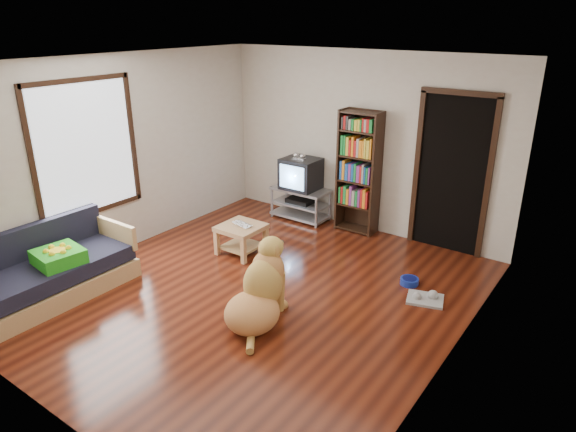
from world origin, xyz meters
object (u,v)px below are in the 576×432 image
Objects in this scene: dog at (260,293)px; grey_rag at (425,299)px; bookshelf at (359,166)px; tv_stand at (301,202)px; crt_tv at (302,173)px; green_cushion at (59,257)px; coffee_table at (241,234)px; dog_bowl at (409,281)px; laptop at (239,225)px; sofa at (53,274)px.

grey_rag is at bearing 47.73° from dog.
bookshelf is (-1.64, 1.37, 0.99)m from grey_rag.
tv_stand is 1.55× the size of crt_tv.
tv_stand is at bearing 84.24° from green_cushion.
green_cushion is at bearing -113.87° from coffee_table.
dog is (-0.98, -1.66, 0.29)m from dog_bowl.
tv_stand is (0.85, 3.59, -0.23)m from green_cushion.
laptop is (0.92, 2.04, -0.09)m from green_cushion.
sofa reaches higher than coffee_table.
dog_bowl is at bearing 46.85° from green_cushion.
green_cushion is 2.35m from dog.
bookshelf reaches higher than sofa.
laptop is 2.57m from grey_rag.
coffee_table is (0.07, -1.54, -0.46)m from crt_tv.
dog is at bearing -132.27° from grey_rag.
sofa reaches higher than grey_rag.
dog_bowl is at bearing -24.60° from crt_tv.
tv_stand is at bearing 153.76° from grey_rag.
bookshelf is at bearing 97.39° from dog.
laptop is at bearing -90.00° from coffee_table.
tv_stand is 0.47m from crt_tv.
green_cushion is at bearing -103.23° from crt_tv.
laptop reaches higher than coffee_table.
tv_stand reaches higher than grey_rag.
dog_bowl is 2.52m from tv_stand.
grey_rag is at bearing 5.60° from coffee_table.
sofa is (-1.92, -3.72, -0.74)m from bookshelf.
laptop is 0.29× the size of dog.
dog_bowl is (3.14, 2.57, -0.46)m from green_cushion.
bookshelf reaches higher than dog_bowl.
crt_tv reaches higher than dog.
dog_bowl is at bearing -39.92° from bookshelf.
coffee_table reaches higher than dog_bowl.
dog is (-1.28, -1.41, 0.32)m from grey_rag.
crt_tv is at bearing 75.07° from sofa.
crt_tv is at bearing 84.32° from green_cushion.
dog_bowl reaches higher than grey_rag.
laptop is 2.33m from sofa.
bookshelf is at bearing 73.17° from laptop.
dog_bowl is at bearing 24.73° from laptop.
laptop reaches higher than dog_bowl.
tv_stand is (-0.07, 1.55, -0.14)m from laptop.
green_cushion is 0.82× the size of crt_tv.
tv_stand is at bearing -174.37° from bookshelf.
sofa is (-3.56, -2.36, 0.25)m from grey_rag.
dog_bowl is 0.12× the size of bookshelf.
coffee_table is 0.52× the size of dog.
coffee_table is 1.70m from dog.
dog reaches higher than coffee_table.
grey_rag is 2.90m from tv_stand.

